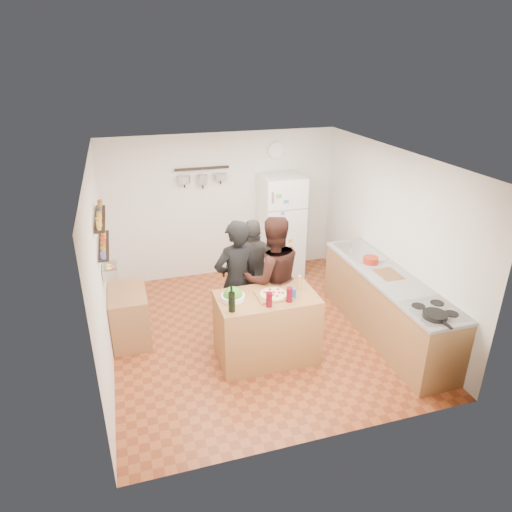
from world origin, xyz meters
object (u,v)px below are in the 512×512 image
object	(u,v)px
skillet	(435,315)
salt_canister	(293,293)
pepper_mill	(299,284)
person_back	(254,271)
counter_run	(386,306)
person_center	(272,278)
salad_bowl	(233,297)
person_left	(237,282)
prep_island	(266,327)
wall_clock	(276,151)
red_bowl	(371,260)
wine_bottle	(232,302)
side_table	(130,316)
fridge	(281,226)

from	to	relation	value
skillet	salt_canister	bearing A→B (deg)	146.31
pepper_mill	person_back	bearing A→B (deg)	109.37
counter_run	pepper_mill	bearing A→B (deg)	-179.96
person_center	counter_run	bearing A→B (deg)	163.51
salad_bowl	person_left	xyz separation A→B (m)	(0.18, 0.51, -0.07)
prep_island	person_back	distance (m)	1.04
skillet	prep_island	bearing A→B (deg)	148.25
salad_bowl	person_center	distance (m)	0.80
skillet	wall_clock	distance (m)	3.96
counter_run	skillet	size ratio (longest dim) A/B	9.41
person_center	salt_canister	bearing A→B (deg)	95.47
red_bowl	person_back	bearing A→B (deg)	163.11
salad_bowl	pepper_mill	world-z (taller)	pepper_mill
wine_bottle	salt_canister	size ratio (longest dim) A/B	1.96
counter_run	wall_clock	xyz separation A→B (m)	(-0.75, 2.63, 1.70)
wine_bottle	wall_clock	bearing A→B (deg)	62.34
person_back	side_table	size ratio (longest dim) A/B	1.96
counter_run	red_bowl	bearing A→B (deg)	96.48
skillet	fridge	xyz separation A→B (m)	(-0.65, 3.38, -0.05)
fridge	person_center	bearing A→B (deg)	-112.89
person_left	skillet	bearing A→B (deg)	127.71
prep_island	red_bowl	distance (m)	1.86
red_bowl	side_table	world-z (taller)	red_bowl
person_back	skillet	size ratio (longest dim) A/B	5.61
prep_island	wall_clock	xyz separation A→B (m)	(1.02, 2.68, 1.69)
wine_bottle	side_table	bearing A→B (deg)	134.89
person_left	side_table	world-z (taller)	person_left
person_center	person_back	bearing A→B (deg)	-76.22
wall_clock	side_table	distance (m)	3.66
wine_bottle	fridge	world-z (taller)	fridge
wall_clock	wine_bottle	bearing A→B (deg)	-117.66
counter_run	wall_clock	world-z (taller)	wall_clock
counter_run	side_table	bearing A→B (deg)	165.29
person_center	counter_run	xyz separation A→B (m)	(1.53, -0.45, -0.43)
pepper_mill	fridge	world-z (taller)	fridge
pepper_mill	red_bowl	bearing A→B (deg)	19.15
wall_clock	prep_island	bearing A→B (deg)	-110.84
red_bowl	side_table	bearing A→B (deg)	172.22
person_back	person_left	bearing A→B (deg)	56.94
person_center	side_table	xyz separation A→B (m)	(-1.91, 0.45, -0.52)
prep_island	wall_clock	world-z (taller)	wall_clock
person_left	wall_clock	bearing A→B (deg)	-133.23
salt_canister	counter_run	distance (m)	1.57
counter_run	skillet	distance (m)	1.20
salad_bowl	fridge	world-z (taller)	fridge
salad_bowl	wall_clock	distance (m)	3.23
fridge	skillet	bearing A→B (deg)	-79.13
counter_run	red_bowl	xyz separation A→B (m)	(-0.05, 0.44, 0.51)
wine_bottle	person_left	size ratio (longest dim) A/B	0.14
fridge	side_table	bearing A→B (deg)	-152.56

